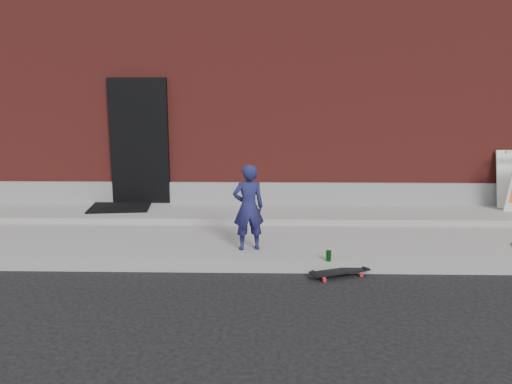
{
  "coord_description": "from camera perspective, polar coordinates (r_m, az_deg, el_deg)",
  "views": [
    {
      "loc": [
        -0.28,
        -6.0,
        2.21
      ],
      "look_at": [
        -0.44,
        0.8,
        0.89
      ],
      "focal_mm": 35.0,
      "sensor_mm": 36.0,
      "label": 1
    }
  ],
  "objects": [
    {
      "name": "building",
      "position": [
        13.0,
        2.65,
        12.21
      ],
      "size": [
        20.0,
        8.1,
        5.0
      ],
      "color": "maroon",
      "rests_on": "ground"
    },
    {
      "name": "doormat",
      "position": [
        9.17,
        -15.27,
        -1.68
      ],
      "size": [
        1.13,
        0.96,
        0.03
      ],
      "primitive_type": "cube",
      "rotation": [
        0.0,
        0.0,
        0.13
      ],
      "color": "black",
      "rests_on": "apron"
    },
    {
      "name": "ground",
      "position": [
        6.4,
        3.85,
        -9.25
      ],
      "size": [
        80.0,
        80.0,
        0.0
      ],
      "primitive_type": "plane",
      "color": "black",
      "rests_on": "ground"
    },
    {
      "name": "sidewalk",
      "position": [
        7.81,
        3.39,
        -4.93
      ],
      "size": [
        20.0,
        3.0,
        0.15
      ],
      "primitive_type": "cube",
      "color": "gray",
      "rests_on": "ground"
    },
    {
      "name": "apron",
      "position": [
        8.64,
        3.19,
        -2.5
      ],
      "size": [
        20.0,
        1.2,
        0.1
      ],
      "primitive_type": "cube",
      "color": "gray",
      "rests_on": "sidewalk"
    },
    {
      "name": "skateboard",
      "position": [
        6.32,
        9.55,
        -8.99
      ],
      "size": [
        0.76,
        0.45,
        0.08
      ],
      "color": "red",
      "rests_on": "ground"
    },
    {
      "name": "soda_can",
      "position": [
        6.42,
        8.29,
        -7.25
      ],
      "size": [
        0.08,
        0.08,
        0.13
      ],
      "primitive_type": "cylinder",
      "rotation": [
        0.0,
        0.0,
        -0.18
      ],
      "color": "#187820",
      "rests_on": "sidewalk"
    },
    {
      "name": "child",
      "position": [
        6.7,
        -0.87,
        -1.77
      ],
      "size": [
        0.48,
        0.37,
        1.17
      ],
      "primitive_type": "imported",
      "rotation": [
        0.0,
        0.0,
        3.37
      ],
      "color": "#1A1C4B",
      "rests_on": "sidewalk"
    }
  ]
}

